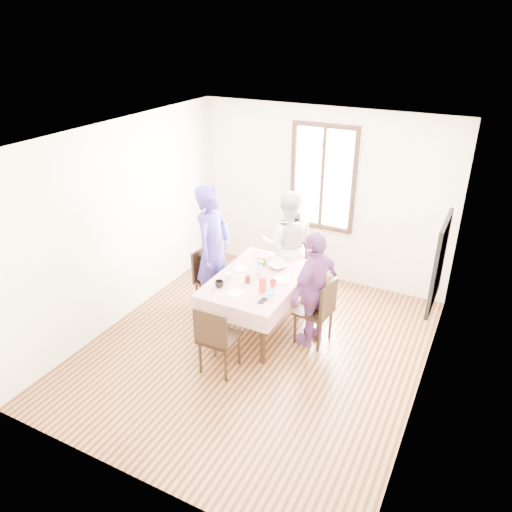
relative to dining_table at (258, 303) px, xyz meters
name	(u,v)px	position (x,y,z in m)	size (l,w,h in m)	color
ground	(255,348)	(0.20, -0.45, -0.38)	(4.50, 4.50, 0.00)	black
back_wall	(322,197)	(0.20, 1.80, 0.98)	(4.00, 4.00, 0.00)	#F1E5C7
right_wall	(434,294)	(2.20, -0.45, 0.98)	(4.50, 4.50, 0.00)	#F1E5C7
window_frame	(323,178)	(0.20, 1.78, 1.27)	(1.02, 0.06, 1.62)	black
window_pane	(323,178)	(0.20, 1.79, 1.27)	(0.90, 0.02, 1.50)	white
art_poster	(440,263)	(2.18, -0.15, 1.18)	(0.04, 0.76, 0.96)	red
dining_table	(258,303)	(0.00, 0.00, 0.00)	(0.94, 1.45, 0.75)	black
tablecloth	(258,278)	(0.00, 0.00, 0.38)	(1.06, 1.57, 0.01)	#56010F
chair_left	(213,281)	(-0.78, 0.14, 0.08)	(0.42, 0.42, 0.91)	black
chair_right	(314,311)	(0.78, 0.05, 0.08)	(0.42, 0.42, 0.91)	black
chair_far	(288,267)	(0.00, 1.00, 0.08)	(0.42, 0.42, 0.91)	black
chair_near	(219,337)	(0.00, -1.00, 0.08)	(0.42, 0.42, 0.91)	black
person_left	(213,251)	(-0.76, 0.14, 0.56)	(0.68, 0.45, 1.86)	navy
person_far	(288,244)	(0.00, 0.98, 0.46)	(0.81, 0.63, 1.68)	beige
person_right	(313,289)	(0.76, 0.05, 0.40)	(0.91, 0.38, 1.55)	#6C3672
mug_black	(219,284)	(-0.32, -0.44, 0.43)	(0.11, 0.11, 0.09)	black
mug_flag	(273,284)	(0.28, -0.12, 0.43)	(0.09, 0.09, 0.09)	red
mug_green	(262,263)	(-0.10, 0.34, 0.43)	(0.10, 0.10, 0.08)	#0C7226
serving_bowl	(278,266)	(0.12, 0.37, 0.42)	(0.23, 0.23, 0.06)	white
juice_carton	(263,285)	(0.22, -0.30, 0.49)	(0.07, 0.07, 0.21)	red
butter_tub	(270,295)	(0.36, -0.38, 0.41)	(0.11, 0.11, 0.05)	white
jam_jar	(248,279)	(-0.06, -0.18, 0.43)	(0.06, 0.06, 0.09)	black
drinking_glass	(228,277)	(-0.30, -0.26, 0.44)	(0.08, 0.08, 0.11)	silver
smartphone	(262,301)	(0.31, -0.49, 0.39)	(0.07, 0.15, 0.01)	black
flower_vase	(259,271)	(-0.01, 0.05, 0.47)	(0.08, 0.08, 0.16)	silver
plate_left	(241,269)	(-0.31, 0.12, 0.39)	(0.20, 0.20, 0.01)	white
plate_right	(282,280)	(0.32, 0.06, 0.39)	(0.20, 0.20, 0.01)	white
plate_far	(277,260)	(0.02, 0.56, 0.39)	(0.20, 0.20, 0.01)	white
plate_near	(235,293)	(-0.06, -0.49, 0.39)	(0.20, 0.20, 0.01)	white
butter_lid	(270,293)	(0.36, -0.38, 0.45)	(0.12, 0.12, 0.01)	blue
flower_bunch	(259,262)	(-0.01, 0.05, 0.60)	(0.09, 0.09, 0.10)	yellow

